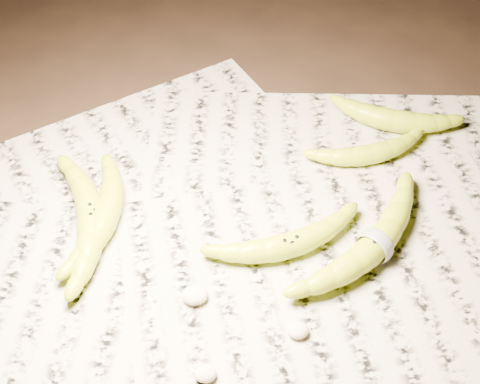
{
  "coord_description": "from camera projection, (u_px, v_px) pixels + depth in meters",
  "views": [
    {
      "loc": [
        -0.07,
        -0.57,
        0.74
      ],
      "look_at": [
        0.02,
        0.04,
        0.05
      ],
      "focal_mm": 50.0,
      "sensor_mm": 36.0,
      "label": 1
    }
  ],
  "objects": [
    {
      "name": "banana_center",
      "position": [
        289.0,
        243.0,
        0.9
      ],
      "size": [
        0.2,
        0.1,
        0.04
      ],
      "primitive_type": null,
      "rotation": [
        0.0,
        0.0,
        0.21
      ],
      "color": "#A9C118",
      "rests_on": "newspaper_patch"
    },
    {
      "name": "banana_left_b",
      "position": [
        106.0,
        214.0,
        0.93
      ],
      "size": [
        0.11,
        0.2,
        0.04
      ],
      "primitive_type": null,
      "rotation": [
        0.0,
        0.0,
        1.29
      ],
      "color": "#A9C118",
      "rests_on": "newspaper_patch"
    },
    {
      "name": "newspaper_patch",
      "position": [
        232.0,
        237.0,
        0.93
      ],
      "size": [
        0.9,
        0.7,
        0.01
      ],
      "primitive_type": "cube",
      "color": "#AAA692",
      "rests_on": "ground"
    },
    {
      "name": "banana_upper_a",
      "position": [
        370.0,
        153.0,
        1.01
      ],
      "size": [
        0.17,
        0.07,
        0.03
      ],
      "primitive_type": null,
      "rotation": [
        0.0,
        0.0,
        0.12
      ],
      "color": "#A9C118",
      "rests_on": "newspaper_patch"
    },
    {
      "name": "banana_upper_b",
      "position": [
        394.0,
        119.0,
        1.06
      ],
      "size": [
        0.19,
        0.12,
        0.04
      ],
      "primitive_type": null,
      "rotation": [
        0.0,
        0.0,
        -0.4
      ],
      "color": "#A9C118",
      "rests_on": "newspaper_patch"
    },
    {
      "name": "banana_taped",
      "position": [
        375.0,
        244.0,
        0.89
      ],
      "size": [
        0.23,
        0.21,
        0.04
      ],
      "primitive_type": null,
      "rotation": [
        0.0,
        0.0,
        0.7
      ],
      "color": "#A9C118",
      "rests_on": "newspaper_patch"
    },
    {
      "name": "ground",
      "position": [
        233.0,
        239.0,
        0.93
      ],
      "size": [
        3.0,
        3.0,
        0.0
      ],
      "primitive_type": "plane",
      "color": "black",
      "rests_on": "ground"
    },
    {
      "name": "flesh_chunk_a",
      "position": [
        195.0,
        293.0,
        0.85
      ],
      "size": [
        0.03,
        0.03,
        0.02
      ],
      "primitive_type": "ellipsoid",
      "color": "beige",
      "rests_on": "newspaper_patch"
    },
    {
      "name": "measuring_tape",
      "position": [
        375.0,
        244.0,
        0.89
      ],
      "size": [
        0.04,
        0.04,
        0.05
      ],
      "primitive_type": "torus",
      "rotation": [
        0.0,
        1.57,
        0.7
      ],
      "color": "white",
      "rests_on": "newspaper_patch"
    },
    {
      "name": "flesh_chunk_c",
      "position": [
        298.0,
        329.0,
        0.82
      ],
      "size": [
        0.03,
        0.02,
        0.02
      ],
      "primitive_type": "ellipsoid",
      "color": "beige",
      "rests_on": "newspaper_patch"
    },
    {
      "name": "banana_left_a",
      "position": [
        90.0,
        216.0,
        0.93
      ],
      "size": [
        0.08,
        0.23,
        0.04
      ],
      "primitive_type": null,
      "rotation": [
        0.0,
        0.0,
        1.65
      ],
      "color": "#A9C118",
      "rests_on": "newspaper_patch"
    },
    {
      "name": "flesh_chunk_b",
      "position": [
        205.0,
        372.0,
        0.78
      ],
      "size": [
        0.03,
        0.02,
        0.02
      ],
      "primitive_type": "ellipsoid",
      "color": "beige",
      "rests_on": "newspaper_patch"
    }
  ]
}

